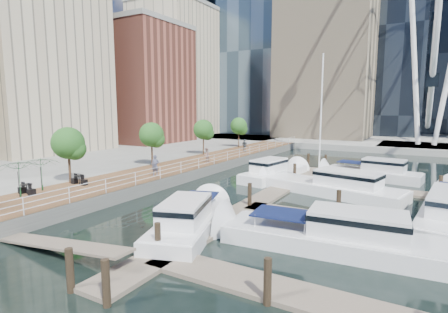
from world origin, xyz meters
TOP-DOWN VIEW (x-y plane):
  - ground at (0.00, 0.00)m, footprint 520.00×520.00m
  - boardwalk at (-9.00, 15.00)m, footprint 6.00×60.00m
  - seawall at (-6.00, 15.00)m, footprint 0.25×60.00m
  - land_inland at (-36.00, 15.00)m, footprint 48.00×90.00m
  - land_far at (0.00, 102.00)m, footprint 200.00×114.00m
  - pier at (14.00, 52.00)m, footprint 14.00×12.00m
  - railing at (-6.10, 15.00)m, footprint 0.10×60.00m
  - floating_docks at (7.97, 9.98)m, footprint 16.00×34.00m
  - midrise_condos at (-33.57, 26.82)m, footprint 19.00×67.00m
  - street_trees at (-11.40, 14.00)m, footprint 2.60×42.60m
  - cafe_tables at (-10.40, -2.00)m, footprint 2.50×13.70m
  - yacht_foreground at (9.75, 3.31)m, footprint 12.10×4.19m
  - pedestrian_near at (-7.36, 9.83)m, footprint 0.80×0.64m
  - pedestrian_mid at (-7.51, 18.66)m, footprint 0.74×0.89m
  - pedestrian_far at (-8.12, 29.54)m, footprint 1.11×0.70m
  - moored_yachts at (7.84, 12.93)m, footprint 19.63×36.85m
  - cafe_seating at (-10.58, -1.28)m, footprint 3.55×8.79m

SIDE VIEW (x-z plane):
  - ground at x=0.00m, z-range 0.00..0.00m
  - yacht_foreground at x=9.75m, z-range -1.07..1.07m
  - moored_yachts at x=7.84m, z-range -5.75..5.75m
  - floating_docks at x=7.97m, z-range -0.81..1.79m
  - boardwalk at x=-9.00m, z-range 0.00..1.00m
  - seawall at x=-6.00m, z-range 0.00..1.00m
  - land_inland at x=-36.00m, z-range 0.00..1.00m
  - land_far at x=0.00m, z-range 0.00..1.00m
  - pier at x=14.00m, z-range 0.00..1.00m
  - cafe_tables at x=-10.40m, z-range 1.00..1.74m
  - railing at x=-6.10m, z-range 1.00..2.05m
  - pedestrian_mid at x=-7.51m, z-range 1.00..2.66m
  - pedestrian_far at x=-8.12m, z-range 1.00..2.76m
  - pedestrian_near at x=-7.36m, z-range 1.00..2.90m
  - cafe_seating at x=-10.58m, z-range 0.97..3.52m
  - street_trees at x=-11.40m, z-range 1.99..6.59m
  - midrise_condos at x=-33.57m, z-range -0.58..27.42m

